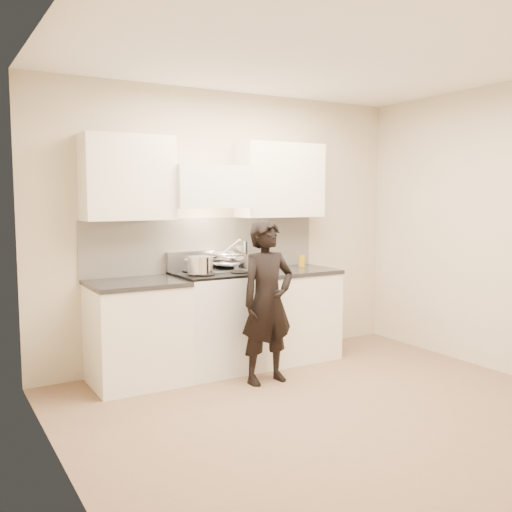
{
  "coord_description": "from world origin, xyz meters",
  "views": [
    {
      "loc": [
        -2.67,
        -3.38,
        1.66
      ],
      "look_at": [
        -0.07,
        1.05,
        1.12
      ],
      "focal_mm": 40.0,
      "sensor_mm": 36.0,
      "label": 1
    }
  ],
  "objects_px": {
    "utensil_crock": "(246,260)",
    "counter_right": "(288,314)",
    "person": "(267,302)",
    "wok": "(227,258)",
    "stove": "(216,321)"
  },
  "relations": [
    {
      "from": "stove",
      "to": "wok",
      "type": "distance_m",
      "value": 0.63
    },
    {
      "from": "counter_right",
      "to": "wok",
      "type": "xyz_separation_m",
      "value": [
        -0.63,
        0.14,
        0.6
      ]
    },
    {
      "from": "utensil_crock",
      "to": "person",
      "type": "height_order",
      "value": "person"
    },
    {
      "from": "utensil_crock",
      "to": "stove",
      "type": "bearing_deg",
      "value": -152.2
    },
    {
      "from": "wok",
      "to": "stove",
      "type": "bearing_deg",
      "value": -144.89
    },
    {
      "from": "wok",
      "to": "utensil_crock",
      "type": "xyz_separation_m",
      "value": [
        0.27,
        0.1,
        -0.05
      ]
    },
    {
      "from": "person",
      "to": "wok",
      "type": "bearing_deg",
      "value": 90.27
    },
    {
      "from": "wok",
      "to": "utensil_crock",
      "type": "distance_m",
      "value": 0.29
    },
    {
      "from": "utensil_crock",
      "to": "person",
      "type": "distance_m",
      "value": 0.88
    },
    {
      "from": "counter_right",
      "to": "wok",
      "type": "height_order",
      "value": "wok"
    },
    {
      "from": "person",
      "to": "counter_right",
      "type": "bearing_deg",
      "value": 40.37
    },
    {
      "from": "utensil_crock",
      "to": "counter_right",
      "type": "bearing_deg",
      "value": -33.87
    },
    {
      "from": "counter_right",
      "to": "person",
      "type": "bearing_deg",
      "value": -136.79
    },
    {
      "from": "counter_right",
      "to": "person",
      "type": "relative_size",
      "value": 0.63
    },
    {
      "from": "counter_right",
      "to": "wok",
      "type": "distance_m",
      "value": 0.88
    }
  ]
}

